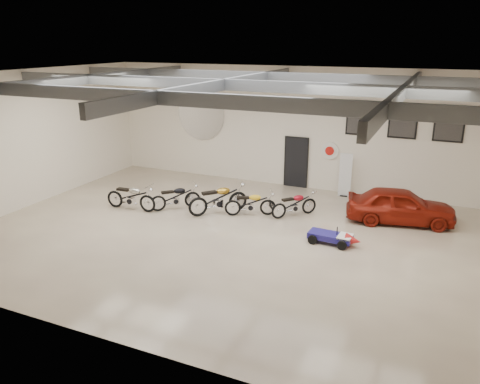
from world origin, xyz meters
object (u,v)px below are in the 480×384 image
at_px(motorcycle_gold, 218,198).
at_px(motorcycle_yellow, 250,203).
at_px(banner_stand, 345,175).
at_px(motorcycle_red, 294,204).
at_px(vintage_car, 400,206).
at_px(motorcycle_black, 175,197).
at_px(go_kart, 335,235).
at_px(motorcycle_silver, 131,196).

bearing_deg(motorcycle_gold, motorcycle_yellow, -34.63).
height_order(banner_stand, motorcycle_red, banner_stand).
distance_m(motorcycle_gold, vintage_car, 6.33).
bearing_deg(motorcycle_red, motorcycle_black, 145.76).
bearing_deg(banner_stand, motorcycle_black, -148.05).
bearing_deg(motorcycle_red, go_kart, -92.40).
xyz_separation_m(go_kart, vintage_car, (1.63, 2.68, 0.32)).
distance_m(motorcycle_black, go_kart, 6.16).
bearing_deg(motorcycle_yellow, motorcycle_black, 164.02).
xyz_separation_m(motorcycle_gold, go_kart, (4.46, -0.97, -0.28)).
height_order(banner_stand, motorcycle_silver, banner_stand).
bearing_deg(motorcycle_gold, motorcycle_red, -30.20).
bearing_deg(motorcycle_silver, motorcycle_gold, 14.59).
distance_m(banner_stand, motorcycle_red, 3.22).
bearing_deg(vintage_car, banner_stand, 36.78).
relative_size(motorcycle_red, vintage_car, 0.49).
height_order(motorcycle_black, motorcycle_yellow, motorcycle_black).
xyz_separation_m(banner_stand, motorcycle_gold, (-3.76, -3.80, -0.33)).
relative_size(motorcycle_yellow, vintage_car, 0.50).
distance_m(motorcycle_silver, motorcycle_yellow, 4.43).
height_order(banner_stand, go_kart, banner_stand).
height_order(motorcycle_gold, motorcycle_yellow, motorcycle_gold).
bearing_deg(motorcycle_gold, vintage_car, -32.24).
relative_size(banner_stand, motorcycle_black, 0.97).
height_order(banner_stand, motorcycle_black, banner_stand).
height_order(motorcycle_gold, go_kart, motorcycle_gold).
bearing_deg(banner_stand, motorcycle_yellow, -131.38).
bearing_deg(motorcycle_yellow, motorcycle_red, -5.38).
xyz_separation_m(banner_stand, motorcycle_silver, (-6.87, -4.76, -0.38)).
height_order(motorcycle_gold, motorcycle_red, motorcycle_gold).
height_order(motorcycle_black, motorcycle_red, motorcycle_black).
distance_m(motorcycle_red, vintage_car, 3.61).
relative_size(motorcycle_silver, motorcycle_gold, 0.91).
height_order(motorcycle_silver, motorcycle_red, motorcycle_silver).
distance_m(banner_stand, motorcycle_black, 6.76).
bearing_deg(motorcycle_yellow, motorcycle_silver, 169.67).
bearing_deg(motorcycle_silver, vintage_car, 13.64).
relative_size(motorcycle_black, motorcycle_red, 1.04).
bearing_deg(go_kart, motorcycle_red, 139.44).
bearing_deg(motorcycle_silver, motorcycle_red, 14.86).
relative_size(banner_stand, motorcycle_red, 1.01).
bearing_deg(motorcycle_yellow, motorcycle_gold, 166.85).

